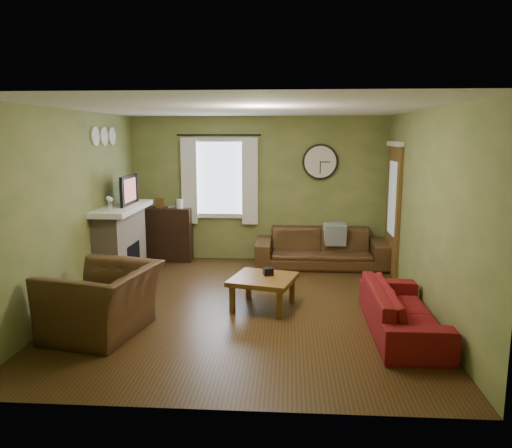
# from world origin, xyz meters

# --- Properties ---
(floor) EXTENTS (4.60, 5.20, 0.00)m
(floor) POSITION_xyz_m (0.00, 0.00, 0.00)
(floor) COLOR #3E2812
(floor) RESTS_ON ground
(ceiling) EXTENTS (4.60, 5.20, 0.00)m
(ceiling) POSITION_xyz_m (0.00, 0.00, 2.60)
(ceiling) COLOR white
(ceiling) RESTS_ON ground
(wall_left) EXTENTS (0.00, 5.20, 2.60)m
(wall_left) POSITION_xyz_m (-2.30, 0.00, 1.30)
(wall_left) COLOR olive
(wall_left) RESTS_ON ground
(wall_right) EXTENTS (0.00, 5.20, 2.60)m
(wall_right) POSITION_xyz_m (2.30, 0.00, 1.30)
(wall_right) COLOR olive
(wall_right) RESTS_ON ground
(wall_back) EXTENTS (4.60, 0.00, 2.60)m
(wall_back) POSITION_xyz_m (0.00, 2.60, 1.30)
(wall_back) COLOR olive
(wall_back) RESTS_ON ground
(wall_front) EXTENTS (4.60, 0.00, 2.60)m
(wall_front) POSITION_xyz_m (0.00, -2.60, 1.30)
(wall_front) COLOR olive
(wall_front) RESTS_ON ground
(fireplace) EXTENTS (0.40, 1.40, 1.10)m
(fireplace) POSITION_xyz_m (-2.10, 1.15, 0.55)
(fireplace) COLOR tan
(fireplace) RESTS_ON floor
(firebox) EXTENTS (0.04, 0.60, 0.55)m
(firebox) POSITION_xyz_m (-1.91, 1.15, 0.30)
(firebox) COLOR black
(firebox) RESTS_ON fireplace
(mantel) EXTENTS (0.58, 1.60, 0.08)m
(mantel) POSITION_xyz_m (-2.07, 1.15, 1.14)
(mantel) COLOR white
(mantel) RESTS_ON fireplace
(tv) EXTENTS (0.08, 0.60, 0.35)m
(tv) POSITION_xyz_m (-2.05, 1.30, 1.35)
(tv) COLOR black
(tv) RESTS_ON mantel
(tv_screen) EXTENTS (0.02, 0.62, 0.36)m
(tv_screen) POSITION_xyz_m (-1.97, 1.30, 1.41)
(tv_screen) COLOR #994C3F
(tv_screen) RESTS_ON mantel
(medallion_left) EXTENTS (0.28, 0.28, 0.03)m
(medallion_left) POSITION_xyz_m (-2.28, 0.80, 2.25)
(medallion_left) COLOR white
(medallion_left) RESTS_ON wall_left
(medallion_mid) EXTENTS (0.28, 0.28, 0.03)m
(medallion_mid) POSITION_xyz_m (-2.28, 1.15, 2.25)
(medallion_mid) COLOR white
(medallion_mid) RESTS_ON wall_left
(medallion_right) EXTENTS (0.28, 0.28, 0.03)m
(medallion_right) POSITION_xyz_m (-2.28, 1.50, 2.25)
(medallion_right) COLOR white
(medallion_right) RESTS_ON wall_left
(window_pane) EXTENTS (1.00, 0.02, 1.30)m
(window_pane) POSITION_xyz_m (-0.70, 2.58, 1.50)
(window_pane) COLOR silver
(window_pane) RESTS_ON wall_back
(curtain_rod) EXTENTS (0.03, 0.03, 1.50)m
(curtain_rod) POSITION_xyz_m (-0.70, 2.48, 2.27)
(curtain_rod) COLOR black
(curtain_rod) RESTS_ON wall_back
(curtain_left) EXTENTS (0.28, 0.04, 1.55)m
(curtain_left) POSITION_xyz_m (-1.25, 2.48, 1.45)
(curtain_left) COLOR white
(curtain_left) RESTS_ON wall_back
(curtain_right) EXTENTS (0.28, 0.04, 1.55)m
(curtain_right) POSITION_xyz_m (-0.15, 2.48, 1.45)
(curtain_right) COLOR white
(curtain_right) RESTS_ON wall_back
(wall_clock) EXTENTS (0.64, 0.06, 0.64)m
(wall_clock) POSITION_xyz_m (1.10, 2.55, 1.80)
(wall_clock) COLOR white
(wall_clock) RESTS_ON wall_back
(door) EXTENTS (0.05, 0.90, 2.10)m
(door) POSITION_xyz_m (2.27, 1.85, 1.05)
(door) COLOR brown
(door) RESTS_ON floor
(bookshelf) EXTENTS (0.82, 0.35, 0.97)m
(bookshelf) POSITION_xyz_m (-1.62, 2.39, 0.48)
(bookshelf) COLOR black
(bookshelf) RESTS_ON floor
(book) EXTENTS (0.20, 0.23, 0.02)m
(book) POSITION_xyz_m (-1.65, 2.47, 0.96)
(book) COLOR brown
(book) RESTS_ON bookshelf
(sofa_brown) EXTENTS (2.26, 0.88, 0.66)m
(sofa_brown) POSITION_xyz_m (1.12, 2.14, 0.33)
(sofa_brown) COLOR #452C18
(sofa_brown) RESTS_ON floor
(pillow_left) EXTENTS (0.37, 0.13, 0.36)m
(pillow_left) POSITION_xyz_m (1.37, 2.17, 0.55)
(pillow_left) COLOR gray
(pillow_left) RESTS_ON sofa_brown
(pillow_right) EXTENTS (0.41, 0.23, 0.39)m
(pillow_right) POSITION_xyz_m (1.36, 2.33, 0.55)
(pillow_right) COLOR gray
(pillow_right) RESTS_ON sofa_brown
(sofa_red) EXTENTS (0.73, 1.86, 0.54)m
(sofa_red) POSITION_xyz_m (1.88, -0.80, 0.27)
(sofa_red) COLOR maroon
(sofa_red) RESTS_ON floor
(armchair) EXTENTS (1.27, 1.38, 0.78)m
(armchair) POSITION_xyz_m (-1.58, -1.05, 0.39)
(armchair) COLOR #452C18
(armchair) RESTS_ON floor
(coffee_table) EXTENTS (0.97, 0.97, 0.42)m
(coffee_table) POSITION_xyz_m (0.23, -0.06, 0.21)
(coffee_table) COLOR brown
(coffee_table) RESTS_ON floor
(tissue_box) EXTENTS (0.16, 0.16, 0.10)m
(tissue_box) POSITION_xyz_m (0.29, 0.04, 0.40)
(tissue_box) COLOR black
(tissue_box) RESTS_ON coffee_table
(wine_glass_a) EXTENTS (0.08, 0.08, 0.22)m
(wine_glass_a) POSITION_xyz_m (-2.05, 0.59, 1.29)
(wine_glass_a) COLOR white
(wine_glass_a) RESTS_ON mantel
(wine_glass_b) EXTENTS (0.07, 0.07, 0.19)m
(wine_glass_b) POSITION_xyz_m (-2.05, 0.68, 1.27)
(wine_glass_b) COLOR white
(wine_glass_b) RESTS_ON mantel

